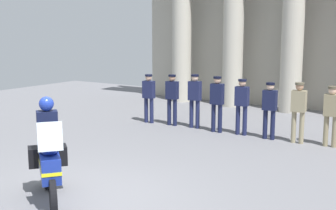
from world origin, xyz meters
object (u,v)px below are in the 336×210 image
officer_in_row_1 (172,96)px  officer_in_row_5 (270,106)px  officer_in_row_6 (299,108)px  officer_in_row_0 (149,94)px  officer_in_row_2 (195,97)px  officer_in_row_4 (242,102)px  officer_in_row_3 (217,100)px  officer_in_row_7 (331,111)px  motorcycle_with_rider (49,158)px

officer_in_row_1 → officer_in_row_5: 3.29m
officer_in_row_1 → officer_in_row_6: (4.10, -0.08, 0.01)m
officer_in_row_0 → officer_in_row_2: bearing=-179.3°
officer_in_row_4 → officer_in_row_2: bearing=-5.6°
officer_in_row_0 → officer_in_row_3: (2.53, -0.03, 0.04)m
officer_in_row_4 → officer_in_row_7: (2.52, 0.02, -0.02)m
officer_in_row_7 → motorcycle_with_rider: bearing=60.5°
officer_in_row_3 → motorcycle_with_rider: (-0.00, -6.58, -0.20)m
officer_in_row_2 → officer_in_row_4: size_ratio=1.03×
motorcycle_with_rider → officer_in_row_1: bearing=142.7°
officer_in_row_3 → officer_in_row_7: officer_in_row_3 is taller
officer_in_row_0 → officer_in_row_5: officer_in_row_0 is taller
officer_in_row_3 → officer_in_row_4: (0.77, 0.08, -0.02)m
officer_in_row_0 → officer_in_row_7: 5.81m
officer_in_row_7 → officer_in_row_3: bearing=-1.5°
officer_in_row_0 → officer_in_row_7: bearing=177.5°
officer_in_row_4 → officer_in_row_5: (0.87, -0.06, -0.02)m
officer_in_row_2 → officer_in_row_0: bearing=0.7°
officer_in_row_7 → motorcycle_with_rider: size_ratio=0.85×
officer_in_row_4 → officer_in_row_7: 2.52m
officer_in_row_4 → officer_in_row_7: bearing=177.3°
officer_in_row_3 → officer_in_row_6: officer_in_row_3 is taller
officer_in_row_0 → motorcycle_with_rider: bearing=107.7°
officer_in_row_1 → officer_in_row_7: size_ratio=1.02×
officer_in_row_3 → officer_in_row_4: 0.77m
officer_in_row_4 → motorcycle_with_rider: motorcycle_with_rider is taller
officer_in_row_1 → officer_in_row_4: officer_in_row_1 is taller
motorcycle_with_rider → officer_in_row_0: bearing=149.7°
officer_in_row_4 → officer_in_row_7: officer_in_row_4 is taller
officer_in_row_6 → officer_in_row_1: bearing=-4.4°
officer_in_row_0 → officer_in_row_1: officer_in_row_1 is taller
officer_in_row_1 → motorcycle_with_rider: motorcycle_with_rider is taller
officer_in_row_1 → officer_in_row_7: officer_in_row_1 is taller
officer_in_row_2 → officer_in_row_6: bearing=174.5°
officer_in_row_2 → officer_in_row_4: bearing=174.4°
motorcycle_with_rider → officer_in_row_2: bearing=136.0°
officer_in_row_1 → officer_in_row_3: size_ratio=0.98×
officer_in_row_5 → officer_in_row_4: bearing=-7.3°
officer_in_row_4 → officer_in_row_0: bearing=-2.4°
officer_in_row_1 → officer_in_row_2: 0.81m
officer_in_row_1 → officer_in_row_0: bearing=1.1°
officer_in_row_1 → motorcycle_with_rider: (1.65, -6.67, -0.18)m
officer_in_row_2 → officer_in_row_6: 3.30m
officer_in_row_5 → officer_in_row_0: bearing=-3.4°
officer_in_row_3 → officer_in_row_5: (1.63, 0.01, -0.05)m
officer_in_row_7 → officer_in_row_6: bearing=2.7°
officer_in_row_5 → officer_in_row_1: bearing=-4.6°
officer_in_row_4 → officer_in_row_3: bearing=2.5°
officer_in_row_0 → officer_in_row_6: bearing=176.6°
officer_in_row_0 → officer_in_row_4: 3.29m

